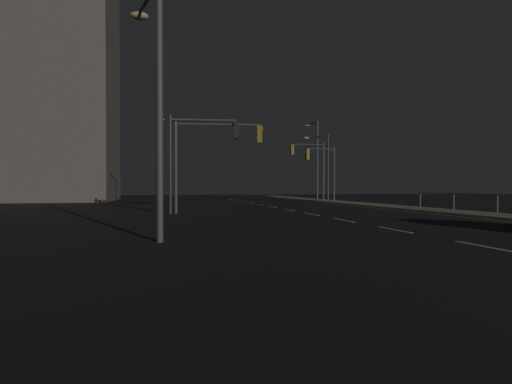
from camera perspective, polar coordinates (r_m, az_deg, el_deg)
The scene contains 13 objects.
ground_plane at distance 22.15m, azimuth 7.50°, elevation -3.10°, with size 112.00×112.00×0.00m, color black.
sidewalk_right at distance 25.96m, azimuth 24.19°, elevation -2.44°, with size 2.41×77.00×0.14m, color #9E937F.
lane_markings_center at distance 25.46m, azimuth 4.78°, elevation -2.59°, with size 0.14×50.00×0.01m.
lane_edge_line at distance 29.39m, azimuth 16.05°, elevation -2.17°, with size 0.14×53.00×0.01m.
traffic_light_overhead_east at distance 38.58m, azimuth 7.66°, elevation 4.60°, with size 3.42×0.47×5.67m.
traffic_light_mid_left at distance 22.17m, azimuth -7.87°, elevation 6.76°, with size 3.90×0.71×5.40m.
traffic_light_mid_right at distance 36.52m, azimuth 9.36°, elevation 4.10°, with size 2.98×0.44×5.02m.
traffic_light_near_right at distance 22.22m, azimuth -5.80°, elevation 6.50°, with size 4.90×0.91×5.18m.
street_lamp_corner at distance 40.12m, azimuth 9.64°, elevation 4.56°, with size 2.19×1.50×6.54m.
street_lamp_far_end at distance 11.61m, azimuth -14.27°, elevation 14.82°, with size 1.01×2.36×7.05m.
street_lamp_mid_block at distance 31.63m, azimuth -12.41°, elevation 5.43°, with size 1.11×2.07×6.68m.
street_lamp_median at distance 40.77m, azimuth 8.54°, elevation 5.49°, with size 0.87×1.79×7.96m.
building_distant at distance 49.52m, azimuth -30.25°, elevation 15.29°, with size 17.59×11.73×28.03m.
Camera 1 is at (-7.61, -3.25, 1.46)m, focal length 27.91 mm.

